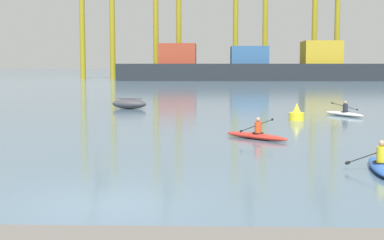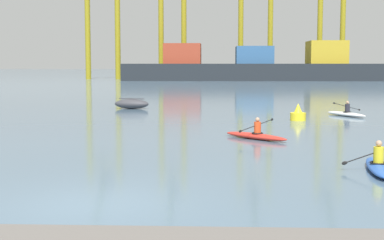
{
  "view_description": "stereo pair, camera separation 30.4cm",
  "coord_description": "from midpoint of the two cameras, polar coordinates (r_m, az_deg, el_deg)",
  "views": [
    {
      "loc": [
        2.47,
        -12.8,
        3.21
      ],
      "look_at": [
        1.64,
        13.97,
        0.6
      ],
      "focal_mm": 53.19,
      "sensor_mm": 36.0,
      "label": 1
    },
    {
      "loc": [
        2.78,
        -12.79,
        3.21
      ],
      "look_at": [
        1.64,
        13.97,
        0.6
      ],
      "focal_mm": 53.19,
      "sensor_mm": 36.0,
      "label": 2
    }
  ],
  "objects": [
    {
      "name": "ground_plane",
      "position": [
        13.45,
        -9.63,
        -8.33
      ],
      "size": [
        800.0,
        800.0,
        0.0
      ],
      "primitive_type": "plane",
      "color": "slate"
    },
    {
      "name": "container_barge",
      "position": [
        117.29,
        5.74,
        5.28
      ],
      "size": [
        53.14,
        11.0,
        7.98
      ],
      "color": "#1E2328",
      "rests_on": "ground"
    },
    {
      "name": "gantry_crane_west",
      "position": [
        128.99,
        -9.61,
        11.1
      ],
      "size": [
        7.89,
        16.85,
        31.26
      ],
      "color": "olive",
      "rests_on": "ground"
    },
    {
      "name": "gantry_crane_west_mid",
      "position": [
        129.77,
        -2.59,
        11.66
      ],
      "size": [
        6.36,
        16.77,
        32.29
      ],
      "color": "olive",
      "rests_on": "ground"
    },
    {
      "name": "capsized_dinghy",
      "position": [
        41.79,
        -6.52,
        1.61
      ],
      "size": [
        2.77,
        1.63,
        0.76
      ],
      "color": "#38383D",
      "rests_on": "ground"
    },
    {
      "name": "channel_buoy",
      "position": [
        33.39,
        10.19,
        0.58
      ],
      "size": [
        0.9,
        0.9,
        1.0
      ],
      "color": "yellow",
      "rests_on": "ground"
    },
    {
      "name": "kayak_white",
      "position": [
        36.86,
        14.79,
        0.66
      ],
      "size": [
        2.16,
        3.27,
        0.95
      ],
      "color": "silver",
      "rests_on": "ground"
    },
    {
      "name": "kayak_blue",
      "position": [
        18.16,
        17.95,
        -4.34
      ],
      "size": [
        2.14,
        3.45,
        1.08
      ],
      "color": "#2856B2",
      "rests_on": "ground"
    },
    {
      "name": "kayak_red",
      "position": [
        24.74,
        6.12,
        -1.52
      ],
      "size": [
        2.83,
        2.83,
        0.95
      ],
      "color": "red",
      "rests_on": "ground"
    }
  ]
}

